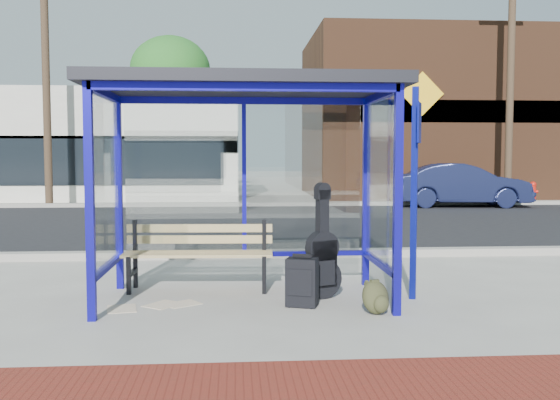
{
  "coord_description": "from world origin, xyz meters",
  "views": [
    {
      "loc": [
        -0.11,
        -6.81,
        1.59
      ],
      "look_at": [
        0.4,
        0.2,
        1.1
      ],
      "focal_mm": 40.0,
      "sensor_mm": 36.0,
      "label": 1
    }
  ],
  "objects": [
    {
      "name": "storefront_brown",
      "position": [
        8.0,
        18.49,
        3.2
      ],
      "size": [
        10.0,
        7.08,
        6.4
      ],
      "color": "#59331E",
      "rests_on": "ground"
    },
    {
      "name": "backpack",
      "position": [
        1.31,
        -0.7,
        0.17
      ],
      "size": [
        0.34,
        0.33,
        0.35
      ],
      "rotation": [
        0.0,
        0.0,
        0.36
      ],
      "color": "#30311B",
      "rests_on": "ground"
    },
    {
      "name": "tree_mid",
      "position": [
        -3.0,
        22.0,
        5.45
      ],
      "size": [
        3.6,
        3.6,
        7.03
      ],
      "color": "#4C3826",
      "rests_on": "ground"
    },
    {
      "name": "newspaper_c",
      "position": [
        -0.89,
        -0.15,
        0.0
      ],
      "size": [
        0.45,
        0.47,
        0.01
      ],
      "primitive_type": "cube",
      "rotation": [
        0.0,
        0.0,
        0.94
      ],
      "color": "white",
      "rests_on": "ground"
    },
    {
      "name": "newspaper_a",
      "position": [
        -1.3,
        -0.3,
        0.0
      ],
      "size": [
        0.36,
        0.42,
        0.01
      ],
      "primitive_type": "cube",
      "rotation": [
        0.0,
        0.0,
        1.76
      ],
      "color": "white",
      "rests_on": "ground"
    },
    {
      "name": "utility_pole_west",
      "position": [
        -6.0,
        13.4,
        4.11
      ],
      "size": [
        1.6,
        0.24,
        8.0
      ],
      "color": "#4C3826",
      "rests_on": "ground"
    },
    {
      "name": "brick_paver_strip",
      "position": [
        0.0,
        -2.6,
        0.01
      ],
      "size": [
        60.0,
        1.0,
        0.01
      ],
      "primitive_type": "cube",
      "color": "maroon",
      "rests_on": "ground"
    },
    {
      "name": "sign_post",
      "position": [
        1.88,
        -0.05,
        1.32
      ],
      "size": [
        0.15,
        0.28,
        2.35
      ],
      "rotation": [
        0.0,
        0.0,
        -0.38
      ],
      "color": "navy",
      "rests_on": "ground"
    },
    {
      "name": "ground",
      "position": [
        0.0,
        0.0,
        0.0
      ],
      "size": [
        120.0,
        120.0,
        0.0
      ],
      "primitive_type": "plane",
      "color": "#B2ADA0",
      "rests_on": "ground"
    },
    {
      "name": "bench",
      "position": [
        -0.55,
        0.61,
        0.47
      ],
      "size": [
        1.78,
        0.51,
        0.83
      ],
      "rotation": [
        0.0,
        0.0,
        -0.05
      ],
      "color": "black",
      "rests_on": "ground"
    },
    {
      "name": "fire_hydrant",
      "position": [
        9.95,
        13.56,
        0.41
      ],
      "size": [
        0.34,
        0.22,
        0.75
      ],
      "rotation": [
        0.0,
        0.0,
        -0.29
      ],
      "color": "red",
      "rests_on": "ground"
    },
    {
      "name": "suitcase",
      "position": [
        0.59,
        -0.33,
        0.26
      ],
      "size": [
        0.37,
        0.3,
        0.56
      ],
      "rotation": [
        0.0,
        0.0,
        -0.32
      ],
      "color": "black",
      "rests_on": "ground"
    },
    {
      "name": "utility_pole_east",
      "position": [
        9.0,
        13.4,
        4.11
      ],
      "size": [
        1.6,
        0.24,
        8.0
      ],
      "color": "#4C3826",
      "rests_on": "ground"
    },
    {
      "name": "far_sidewalk",
      "position": [
        0.0,
        15.0,
        0.0
      ],
      "size": [
        60.0,
        4.0,
        0.01
      ],
      "primitive_type": "cube",
      "color": "#B2ADA0",
      "rests_on": "ground"
    },
    {
      "name": "tree_right",
      "position": [
        12.5,
        22.0,
        5.45
      ],
      "size": [
        3.6,
        3.6,
        7.03
      ],
      "color": "#4C3826",
      "rests_on": "ground"
    },
    {
      "name": "guitar_bag",
      "position": [
        0.86,
        0.05,
        0.45
      ],
      "size": [
        0.46,
        0.29,
        1.22
      ],
      "rotation": [
        0.0,
        0.0,
        0.4
      ],
      "color": "black",
      "rests_on": "ground"
    },
    {
      "name": "newspaper_b",
      "position": [
        -0.68,
        -0.13,
        0.0
      ],
      "size": [
        0.45,
        0.43,
        0.01
      ],
      "primitive_type": "cube",
      "rotation": [
        0.0,
        0.0,
        0.6
      ],
      "color": "white",
      "rests_on": "ground"
    },
    {
      "name": "curb_far",
      "position": [
        0.0,
        13.1,
        0.06
      ],
      "size": [
        60.0,
        0.25,
        0.12
      ],
      "primitive_type": "cube",
      "color": "gray",
      "rests_on": "ground"
    },
    {
      "name": "bus_shelter",
      "position": [
        0.0,
        0.07,
        2.07
      ],
      "size": [
        3.3,
        1.8,
        2.42
      ],
      "color": "#110D99",
      "rests_on": "ground"
    },
    {
      "name": "storefront_white",
      "position": [
        -9.0,
        17.99,
        2.0
      ],
      "size": [
        18.0,
        6.04,
        4.0
      ],
      "color": "silver",
      "rests_on": "ground"
    },
    {
      "name": "street_asphalt",
      "position": [
        0.0,
        8.0,
        0.0
      ],
      "size": [
        60.0,
        10.0,
        0.0
      ],
      "primitive_type": "cube",
      "color": "black",
      "rests_on": "ground"
    },
    {
      "name": "curb_near",
      "position": [
        0.0,
        2.9,
        0.06
      ],
      "size": [
        60.0,
        0.25,
        0.12
      ],
      "primitive_type": "cube",
      "color": "gray",
      "rests_on": "ground"
    },
    {
      "name": "parked_car",
      "position": [
        7.05,
        12.42,
        0.69
      ],
      "size": [
        4.29,
        1.83,
        1.37
      ],
      "primitive_type": "imported",
      "rotation": [
        0.0,
        0.0,
        1.48
      ],
      "color": "#161C3F",
      "rests_on": "ground"
    }
  ]
}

